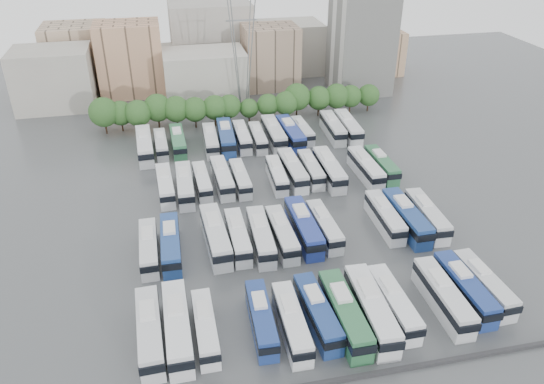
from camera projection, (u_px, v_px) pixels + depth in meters
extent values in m
plane|color=#424447|center=(283.00, 219.00, 85.60)|extent=(220.00, 220.00, 0.00)
cube|color=#2D2D30|center=(353.00, 378.00, 57.46)|extent=(56.00, 0.50, 0.50)
cylinder|color=black|center=(106.00, 128.00, 115.15)|extent=(0.36, 0.36, 2.66)
sphere|color=#234C1E|center=(104.00, 112.00, 113.37)|extent=(6.37, 6.37, 6.37)
cylinder|color=black|center=(122.00, 126.00, 116.50)|extent=(0.36, 0.36, 2.24)
sphere|color=#234C1E|center=(121.00, 113.00, 114.99)|extent=(5.38, 5.38, 5.38)
cylinder|color=black|center=(140.00, 127.00, 115.88)|extent=(0.36, 0.36, 2.38)
sphere|color=#234C1E|center=(138.00, 113.00, 114.28)|extent=(5.71, 5.71, 5.71)
cylinder|color=black|center=(159.00, 122.00, 117.95)|extent=(0.36, 0.36, 2.55)
sphere|color=#234C1E|center=(157.00, 108.00, 116.24)|extent=(6.11, 6.11, 6.11)
cylinder|color=black|center=(177.00, 123.00, 117.86)|extent=(0.36, 0.36, 2.41)
sphere|color=#234C1E|center=(176.00, 109.00, 116.24)|extent=(5.79, 5.79, 5.79)
cylinder|color=black|center=(196.00, 123.00, 118.21)|extent=(0.36, 0.36, 2.29)
sphere|color=#234C1E|center=(195.00, 109.00, 116.67)|extent=(5.50, 5.50, 5.50)
cylinder|color=black|center=(215.00, 121.00, 119.26)|extent=(0.36, 0.36, 2.30)
sphere|color=#234C1E|center=(215.00, 107.00, 117.71)|extent=(5.51, 5.51, 5.51)
cylinder|color=black|center=(230.00, 119.00, 120.40)|extent=(0.36, 0.36, 2.19)
sphere|color=#234C1E|center=(229.00, 106.00, 118.93)|extent=(5.27, 5.27, 5.27)
cylinder|color=black|center=(249.00, 118.00, 121.07)|extent=(0.36, 0.36, 1.81)
sphere|color=#234C1E|center=(249.00, 108.00, 119.86)|extent=(4.33, 4.33, 4.33)
cylinder|color=black|center=(268.00, 117.00, 121.66)|extent=(0.36, 0.36, 2.09)
sphere|color=#234C1E|center=(268.00, 105.00, 120.26)|extent=(5.02, 5.02, 5.02)
cylinder|color=black|center=(286.00, 116.00, 121.89)|extent=(0.36, 0.36, 2.24)
sphere|color=#234C1E|center=(286.00, 103.00, 120.38)|extent=(5.38, 5.38, 5.38)
cylinder|color=black|center=(297.00, 111.00, 123.75)|extent=(0.36, 0.36, 2.61)
sphere|color=#234C1E|center=(297.00, 97.00, 122.00)|extent=(6.26, 6.26, 6.26)
cylinder|color=black|center=(318.00, 111.00, 124.52)|extent=(0.36, 0.36, 2.31)
sphere|color=#234C1E|center=(319.00, 98.00, 122.97)|extent=(5.54, 5.54, 5.54)
cylinder|color=black|center=(336.00, 109.00, 125.36)|extent=(0.36, 0.36, 2.40)
sphere|color=#234C1E|center=(337.00, 96.00, 123.75)|extent=(5.75, 5.75, 5.75)
cylinder|color=black|center=(350.00, 108.00, 126.28)|extent=(0.36, 0.36, 2.18)
sphere|color=#234C1E|center=(351.00, 96.00, 124.82)|extent=(5.23, 5.23, 5.23)
cylinder|color=black|center=(368.00, 107.00, 127.04)|extent=(0.36, 0.36, 2.16)
sphere|color=#234C1E|center=(369.00, 95.00, 125.59)|extent=(5.17, 5.17, 5.17)
cube|color=#9E998E|center=(54.00, 78.00, 127.04)|extent=(18.00, 14.00, 14.00)
cube|color=tan|center=(130.00, 59.00, 134.45)|extent=(16.00, 12.00, 18.00)
cube|color=#ADA89E|center=(205.00, 75.00, 132.46)|extent=(20.00, 14.00, 12.00)
cube|color=gray|center=(270.00, 57.00, 139.87)|extent=(14.00, 12.00, 16.00)
cube|color=gray|center=(211.00, 39.00, 148.19)|extent=(22.00, 16.00, 20.00)
cube|color=tan|center=(77.00, 56.00, 140.86)|extent=(16.00, 14.00, 16.00)
cube|color=#A39E93|center=(289.00, 47.00, 152.03)|extent=(18.00, 14.00, 14.00)
cube|color=tan|center=(375.00, 52.00, 151.84)|extent=(14.00, 12.00, 12.00)
cube|color=gray|center=(170.00, 65.00, 143.37)|extent=(12.00, 10.00, 10.00)
cube|color=silver|center=(361.00, 41.00, 134.65)|extent=(14.00, 14.00, 26.00)
cylinder|color=slate|center=(235.00, 41.00, 117.93)|extent=(2.90, 2.91, 33.83)
cylinder|color=slate|center=(232.00, 37.00, 121.32)|extent=(2.90, 2.91, 33.83)
cylinder|color=slate|center=(252.00, 40.00, 118.66)|extent=(2.90, 2.91, 33.83)
cylinder|color=slate|center=(249.00, 36.00, 122.06)|extent=(2.90, 2.91, 33.83)
cube|color=slate|center=(241.00, 20.00, 117.97)|extent=(7.00, 0.30, 0.30)
cube|color=silver|center=(150.00, 332.00, 61.27)|extent=(3.09, 12.54, 3.53)
cube|color=black|center=(149.00, 329.00, 60.81)|extent=(3.22, 12.73, 1.04)
cube|color=silver|center=(147.00, 310.00, 61.60)|extent=(1.88, 3.38, 0.46)
cube|color=silver|center=(178.00, 328.00, 61.81)|extent=(2.91, 13.05, 3.69)
cube|color=black|center=(177.00, 324.00, 61.32)|extent=(3.04, 13.25, 1.09)
cube|color=silver|center=(175.00, 305.00, 62.15)|extent=(1.88, 3.49, 0.48)
cube|color=silver|center=(205.00, 328.00, 62.18)|extent=(2.32, 10.76, 3.05)
cube|color=black|center=(205.00, 325.00, 61.78)|extent=(2.43, 10.92, 0.90)
cube|color=silver|center=(203.00, 309.00, 62.47)|extent=(1.53, 2.87, 0.39)
cube|color=navy|center=(261.00, 319.00, 63.37)|extent=(2.78, 11.27, 3.17)
cube|color=black|center=(261.00, 316.00, 62.95)|extent=(2.89, 11.44, 0.93)
cube|color=silver|center=(259.00, 300.00, 63.68)|extent=(1.69, 3.04, 0.41)
cube|color=silver|center=(292.00, 323.00, 62.72)|extent=(2.63, 11.64, 3.29)
cube|color=black|center=(292.00, 320.00, 62.29)|extent=(2.74, 11.82, 0.97)
cube|color=silver|center=(289.00, 303.00, 63.04)|extent=(1.69, 3.12, 0.43)
cube|color=navy|center=(317.00, 313.00, 64.14)|extent=(3.08, 11.90, 3.34)
cube|color=black|center=(318.00, 310.00, 63.70)|extent=(3.21, 12.09, 0.98)
cube|color=silver|center=(314.00, 294.00, 64.44)|extent=(1.82, 3.22, 0.43)
cube|color=#2C6840|center=(344.00, 315.00, 63.74)|extent=(2.75, 12.93, 3.66)
cube|color=black|center=(345.00, 311.00, 63.26)|extent=(2.88, 13.12, 1.08)
cube|color=silver|center=(341.00, 293.00, 64.09)|extent=(1.83, 3.45, 0.47)
cube|color=silver|center=(371.00, 310.00, 64.34)|extent=(3.39, 13.46, 3.78)
cube|color=black|center=(372.00, 306.00, 63.84)|extent=(3.53, 13.66, 1.11)
cube|color=silver|center=(368.00, 288.00, 64.71)|extent=(2.04, 3.64, 0.49)
cube|color=white|center=(393.00, 304.00, 65.64)|extent=(2.57, 11.81, 3.34)
cube|color=black|center=(394.00, 301.00, 65.20)|extent=(2.69, 11.99, 0.98)
cube|color=silver|center=(390.00, 284.00, 65.96)|extent=(1.69, 3.15, 0.43)
cube|color=silver|center=(443.00, 297.00, 66.54)|extent=(2.86, 12.46, 3.52)
cube|color=black|center=(444.00, 294.00, 66.07)|extent=(2.99, 12.65, 1.03)
cube|color=silver|center=(440.00, 277.00, 66.88)|extent=(1.82, 3.34, 0.46)
cube|color=navy|center=(464.00, 289.00, 68.00)|extent=(2.74, 12.19, 3.45)
cube|color=black|center=(466.00, 286.00, 67.54)|extent=(2.86, 12.38, 1.01)
cube|color=silver|center=(461.00, 270.00, 68.32)|extent=(1.76, 3.27, 0.45)
cube|color=silver|center=(483.00, 285.00, 68.87)|extent=(2.89, 11.61, 3.27)
cube|color=black|center=(485.00, 282.00, 68.44)|extent=(3.01, 11.79, 0.96)
cube|color=silver|center=(480.00, 267.00, 69.17)|extent=(1.75, 3.13, 0.42)
cube|color=silver|center=(149.00, 249.00, 75.87)|extent=(2.52, 11.38, 3.22)
cube|color=black|center=(148.00, 246.00, 75.45)|extent=(2.63, 11.56, 0.95)
cube|color=silver|center=(147.00, 233.00, 76.18)|extent=(1.64, 3.04, 0.42)
cube|color=navy|center=(171.00, 245.00, 76.48)|extent=(2.83, 12.25, 3.46)
cube|color=black|center=(170.00, 242.00, 76.02)|extent=(2.95, 12.44, 1.02)
cube|color=silver|center=(169.00, 228.00, 76.81)|extent=(1.79, 3.29, 0.45)
cube|color=silver|center=(216.00, 237.00, 78.04)|extent=(3.33, 13.23, 3.72)
cube|color=black|center=(216.00, 233.00, 77.55)|extent=(3.47, 13.43, 1.09)
cube|color=silver|center=(213.00, 219.00, 78.38)|extent=(2.00, 3.57, 0.48)
cube|color=silver|center=(238.00, 237.00, 78.32)|extent=(2.46, 11.51, 3.26)
cube|color=black|center=(238.00, 234.00, 77.89)|extent=(2.58, 11.68, 0.96)
cube|color=silver|center=(236.00, 222.00, 78.63)|extent=(1.63, 3.07, 0.42)
cube|color=silver|center=(261.00, 237.00, 78.18)|extent=(2.97, 12.25, 3.45)
cube|color=black|center=(261.00, 234.00, 77.73)|extent=(3.10, 12.44, 1.01)
cube|color=silver|center=(259.00, 220.00, 78.52)|extent=(1.83, 3.30, 0.45)
cube|color=silver|center=(282.00, 235.00, 78.84)|extent=(2.70, 11.79, 3.33)
cube|color=black|center=(282.00, 232.00, 78.40)|extent=(2.82, 11.97, 0.98)
cube|color=silver|center=(280.00, 219.00, 79.15)|extent=(1.72, 3.16, 0.43)
cube|color=navy|center=(304.00, 228.00, 80.16)|extent=(2.90, 13.03, 3.68)
cube|color=black|center=(304.00, 224.00, 79.67)|extent=(3.03, 13.23, 1.08)
cube|color=silver|center=(301.00, 210.00, 80.50)|extent=(1.88, 3.49, 0.48)
cube|color=silver|center=(324.00, 227.00, 80.76)|extent=(2.73, 11.38, 3.21)
cube|color=black|center=(325.00, 224.00, 80.34)|extent=(2.84, 11.55, 0.94)
cube|color=silver|center=(322.00, 212.00, 81.06)|extent=(1.69, 3.06, 0.41)
cube|color=silver|center=(385.00, 217.00, 82.98)|extent=(2.85, 11.92, 3.36)
cube|color=black|center=(385.00, 214.00, 82.53)|extent=(2.97, 12.10, 0.99)
cube|color=silver|center=(383.00, 202.00, 83.30)|extent=(1.77, 3.21, 0.43)
cube|color=navy|center=(406.00, 218.00, 82.45)|extent=(2.84, 13.12, 3.71)
cube|color=black|center=(407.00, 215.00, 81.96)|extent=(2.97, 13.32, 1.09)
cube|color=silver|center=(403.00, 201.00, 82.80)|extent=(1.87, 3.50, 0.48)
cube|color=silver|center=(427.00, 216.00, 83.19)|extent=(3.07, 12.23, 3.44)
cube|color=black|center=(428.00, 213.00, 82.73)|extent=(3.20, 12.41, 1.01)
cube|color=silver|center=(424.00, 201.00, 83.53)|extent=(1.85, 3.30, 0.44)
cube|color=silver|center=(165.00, 186.00, 91.87)|extent=(2.88, 11.68, 3.29)
cube|color=black|center=(165.00, 183.00, 91.44)|extent=(3.00, 11.86, 0.97)
cube|color=silver|center=(164.00, 173.00, 92.17)|extent=(1.75, 3.15, 0.43)
cube|color=silver|center=(185.00, 186.00, 91.73)|extent=(2.81, 12.37, 3.49)
cube|color=black|center=(185.00, 183.00, 91.27)|extent=(2.93, 12.55, 1.03)
cube|color=silver|center=(183.00, 172.00, 92.07)|extent=(1.80, 3.31, 0.45)
cube|color=silver|center=(202.00, 182.00, 93.42)|extent=(2.61, 10.73, 3.02)
cube|color=black|center=(202.00, 179.00, 93.02)|extent=(2.72, 10.90, 0.89)
cube|color=silver|center=(201.00, 170.00, 93.69)|extent=(1.60, 2.89, 0.39)
cube|color=silver|center=(222.00, 178.00, 94.27)|extent=(2.89, 11.97, 3.37)
cube|color=black|center=(222.00, 175.00, 93.82)|extent=(3.01, 12.16, 0.99)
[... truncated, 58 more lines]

